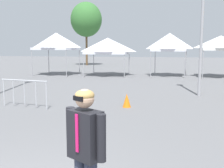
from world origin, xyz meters
TOP-DOWN VIEW (x-y plane):
  - canopy_tent_left_of_center at (-7.63, 18.53)m, footprint 3.20×3.20m
  - canopy_tent_far_right at (-3.17, 18.92)m, footprint 3.59×3.59m
  - canopy_tent_behind_center at (1.89, 19.64)m, footprint 2.96×2.96m
  - canopy_tent_far_left at (5.81, 19.48)m, footprint 2.97×2.97m
  - person_foreground at (1.17, 0.20)m, footprint 0.58×0.41m
  - light_pole_near_lift at (3.47, 10.45)m, footprint 0.36×0.36m
  - tree_behind_tents_right at (-9.32, 31.83)m, footprint 4.20×4.20m
  - crowd_barrier_near_person at (-3.35, 6.26)m, footprint 2.09×0.32m
  - traffic_cone_near_barrier at (0.49, 7.18)m, footprint 0.32×0.32m

SIDE VIEW (x-z plane):
  - traffic_cone_near_barrier at x=0.49m, z-range 0.00..0.54m
  - crowd_barrier_near_person at x=-3.35m, z-range 0.22..1.29m
  - person_foreground at x=1.17m, z-range 0.14..1.92m
  - canopy_tent_far_right at x=-3.17m, z-range 0.90..4.06m
  - canopy_tent_far_left at x=5.81m, z-range 1.05..4.33m
  - canopy_tent_behind_center at x=1.89m, z-range 1.02..4.55m
  - canopy_tent_left_of_center at x=-7.63m, z-range 1.08..4.69m
  - light_pole_near_lift at x=3.47m, z-range 0.55..7.83m
  - tree_behind_tents_right at x=-9.32m, z-range 1.91..10.38m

